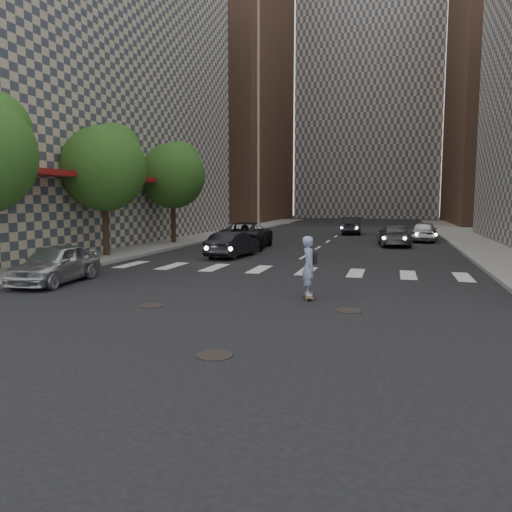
{
  "coord_description": "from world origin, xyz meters",
  "views": [
    {
      "loc": [
        4.36,
        -11.07,
        2.91
      ],
      "look_at": [
        0.58,
        2.71,
        1.3
      ],
      "focal_mm": 35.0,
      "sensor_mm": 36.0,
      "label": 1
    }
  ],
  "objects_px": {
    "tree_c": "(174,173)",
    "traffic_car_b": "(394,235)",
    "silver_sedan": "(55,264)",
    "tree_b": "(106,165)",
    "traffic_car_c": "(247,235)",
    "traffic_car_d": "(424,232)",
    "traffic_car_e": "(351,226)",
    "traffic_car_a": "(233,245)",
    "skateboarder": "(309,266)"
  },
  "relations": [
    {
      "from": "tree_c",
      "to": "traffic_car_e",
      "type": "relative_size",
      "value": 1.49
    },
    {
      "from": "silver_sedan",
      "to": "traffic_car_c",
      "type": "height_order",
      "value": "traffic_car_c"
    },
    {
      "from": "tree_b",
      "to": "skateboarder",
      "type": "height_order",
      "value": "tree_b"
    },
    {
      "from": "traffic_car_b",
      "to": "tree_b",
      "type": "bearing_deg",
      "value": 31.65
    },
    {
      "from": "traffic_car_d",
      "to": "traffic_car_e",
      "type": "relative_size",
      "value": 0.94
    },
    {
      "from": "tree_c",
      "to": "traffic_car_e",
      "type": "distance_m",
      "value": 17.01
    },
    {
      "from": "skateboarder",
      "to": "silver_sedan",
      "type": "height_order",
      "value": "skateboarder"
    },
    {
      "from": "traffic_car_d",
      "to": "silver_sedan",
      "type": "bearing_deg",
      "value": 64.76
    },
    {
      "from": "silver_sedan",
      "to": "traffic_car_d",
      "type": "distance_m",
      "value": 25.63
    },
    {
      "from": "tree_c",
      "to": "traffic_car_c",
      "type": "height_order",
      "value": "tree_c"
    },
    {
      "from": "traffic_car_e",
      "to": "traffic_car_a",
      "type": "bearing_deg",
      "value": 72.98
    },
    {
      "from": "traffic_car_a",
      "to": "traffic_car_c",
      "type": "distance_m",
      "value": 5.06
    },
    {
      "from": "tree_b",
      "to": "traffic_car_a",
      "type": "bearing_deg",
      "value": 17.28
    },
    {
      "from": "skateboarder",
      "to": "traffic_car_c",
      "type": "bearing_deg",
      "value": 99.8
    },
    {
      "from": "skateboarder",
      "to": "traffic_car_b",
      "type": "height_order",
      "value": "skateboarder"
    },
    {
      "from": "tree_c",
      "to": "silver_sedan",
      "type": "relative_size",
      "value": 1.64
    },
    {
      "from": "tree_c",
      "to": "traffic_car_c",
      "type": "xyz_separation_m",
      "value": [
        5.25,
        -1.14,
        -3.86
      ]
    },
    {
      "from": "traffic_car_b",
      "to": "traffic_car_d",
      "type": "bearing_deg",
      "value": -123.27
    },
    {
      "from": "traffic_car_a",
      "to": "traffic_car_b",
      "type": "relative_size",
      "value": 0.85
    },
    {
      "from": "traffic_car_d",
      "to": "traffic_car_a",
      "type": "bearing_deg",
      "value": 58.09
    },
    {
      "from": "tree_b",
      "to": "traffic_car_c",
      "type": "xyz_separation_m",
      "value": [
        5.25,
        6.86,
        -3.86
      ]
    },
    {
      "from": "silver_sedan",
      "to": "traffic_car_a",
      "type": "height_order",
      "value": "silver_sedan"
    },
    {
      "from": "silver_sedan",
      "to": "traffic_car_e",
      "type": "bearing_deg",
      "value": 69.7
    },
    {
      "from": "skateboarder",
      "to": "traffic_car_e",
      "type": "distance_m",
      "value": 28.65
    },
    {
      "from": "silver_sedan",
      "to": "traffic_car_d",
      "type": "xyz_separation_m",
      "value": [
        13.5,
        21.78,
        0.02
      ]
    },
    {
      "from": "silver_sedan",
      "to": "traffic_car_d",
      "type": "height_order",
      "value": "traffic_car_d"
    },
    {
      "from": "tree_c",
      "to": "traffic_car_a",
      "type": "relative_size",
      "value": 1.68
    },
    {
      "from": "tree_c",
      "to": "traffic_car_b",
      "type": "bearing_deg",
      "value": 10.42
    },
    {
      "from": "traffic_car_b",
      "to": "traffic_car_e",
      "type": "bearing_deg",
      "value": -76.69
    },
    {
      "from": "skateboarder",
      "to": "traffic_car_d",
      "type": "xyz_separation_m",
      "value": [
        4.48,
        22.17,
        -0.26
      ]
    },
    {
      "from": "traffic_car_b",
      "to": "traffic_car_e",
      "type": "relative_size",
      "value": 1.04
    },
    {
      "from": "tree_b",
      "to": "traffic_car_e",
      "type": "xyz_separation_m",
      "value": [
        10.42,
        20.86,
        -3.92
      ]
    },
    {
      "from": "silver_sedan",
      "to": "traffic_car_e",
      "type": "relative_size",
      "value": 0.91
    },
    {
      "from": "silver_sedan",
      "to": "traffic_car_a",
      "type": "relative_size",
      "value": 1.03
    },
    {
      "from": "tree_c",
      "to": "silver_sedan",
      "type": "distance_m",
      "value": 16.07
    },
    {
      "from": "tree_b",
      "to": "skateboarder",
      "type": "bearing_deg",
      "value": -34.08
    },
    {
      "from": "traffic_car_b",
      "to": "traffic_car_a",
      "type": "bearing_deg",
      "value": 42.1
    },
    {
      "from": "tree_b",
      "to": "traffic_car_c",
      "type": "bearing_deg",
      "value": 52.6
    },
    {
      "from": "silver_sedan",
      "to": "traffic_car_c",
      "type": "relative_size",
      "value": 0.71
    },
    {
      "from": "tree_b",
      "to": "tree_c",
      "type": "distance_m",
      "value": 8.0
    },
    {
      "from": "tree_c",
      "to": "traffic_car_b",
      "type": "relative_size",
      "value": 1.43
    },
    {
      "from": "silver_sedan",
      "to": "traffic_car_c",
      "type": "bearing_deg",
      "value": 74.36
    },
    {
      "from": "tree_b",
      "to": "traffic_car_e",
      "type": "bearing_deg",
      "value": 63.46
    },
    {
      "from": "traffic_car_a",
      "to": "tree_b",
      "type": "bearing_deg",
      "value": 24.85
    },
    {
      "from": "tree_c",
      "to": "silver_sedan",
      "type": "height_order",
      "value": "tree_c"
    },
    {
      "from": "tree_b",
      "to": "tree_c",
      "type": "relative_size",
      "value": 1.0
    },
    {
      "from": "tree_c",
      "to": "traffic_car_d",
      "type": "distance_m",
      "value": 17.64
    },
    {
      "from": "tree_b",
      "to": "traffic_car_a",
      "type": "xyz_separation_m",
      "value": [
        5.99,
        1.86,
        -4.0
      ]
    },
    {
      "from": "tree_b",
      "to": "tree_c",
      "type": "height_order",
      "value": "same"
    },
    {
      "from": "silver_sedan",
      "to": "tree_b",
      "type": "bearing_deg",
      "value": 103.85
    }
  ]
}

